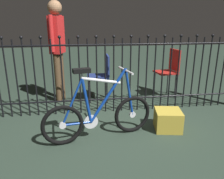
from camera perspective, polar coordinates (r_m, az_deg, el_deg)
The scene contains 7 objects.
ground_plane at distance 3.04m, azimuth 4.47°, elevation -11.17°, with size 20.00×20.00×0.00m, color #27362B.
iron_fence at distance 3.55m, azimuth 1.16°, elevation 4.31°, with size 3.97×0.07×1.29m.
bicycle at distance 2.81m, azimuth -3.28°, elevation -6.46°, with size 1.39×0.45×0.92m.
chair_red at distance 4.44m, azimuth 14.35°, elevation 5.24°, with size 0.41×0.41×0.91m.
chair_navy at distance 4.10m, azimuth -2.55°, elevation 4.17°, with size 0.40×0.39×0.84m.
person_visitor at distance 4.10m, azimuth -13.72°, elevation 11.47°, with size 0.26×0.46×1.75m.
display_crate at distance 3.19m, azimuth 13.95°, elevation -7.48°, with size 0.34×0.34×0.27m, color #B29933.
Camera 1 is at (-0.61, -2.60, 1.45)m, focal length 36.14 mm.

